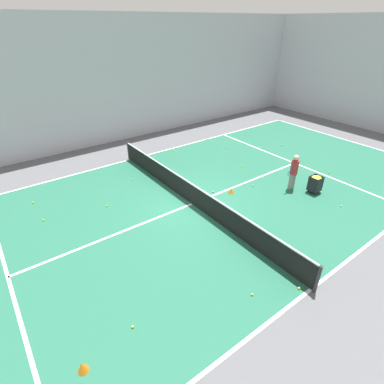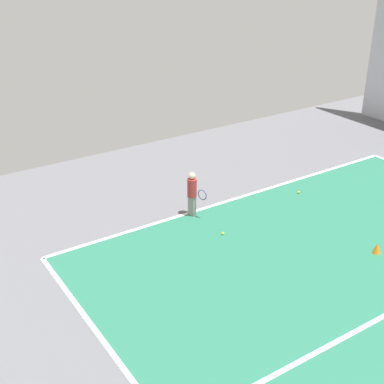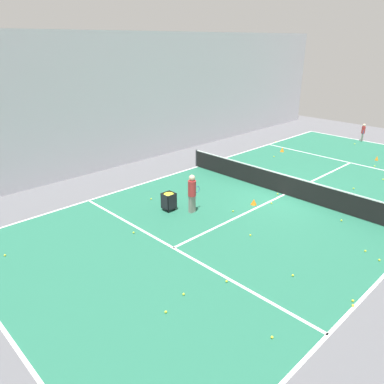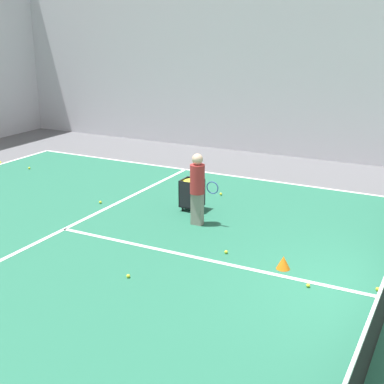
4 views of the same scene
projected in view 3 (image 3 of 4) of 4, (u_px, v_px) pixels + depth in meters
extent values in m
plane|color=#5B5B60|center=(284.00, 195.00, 17.18)|extent=(35.13, 35.13, 0.00)
cube|color=#23664C|center=(284.00, 194.00, 17.18)|extent=(11.30, 24.80, 0.00)
cube|color=white|center=(3.00, 330.00, 9.19)|extent=(11.30, 0.10, 0.00)
cube|color=white|center=(198.00, 167.00, 20.93)|extent=(0.10, 24.80, 0.00)
cube|color=white|center=(350.00, 163.00, 21.57)|extent=(11.30, 0.10, 0.00)
cube|color=white|center=(173.00, 248.00, 12.79)|extent=(11.30, 0.10, 0.00)
cube|color=white|center=(284.00, 194.00, 17.18)|extent=(0.10, 13.64, 0.00)
cube|color=silver|center=(159.00, 97.00, 21.75)|extent=(0.15, 31.43, 7.03)
cylinder|color=#2D2D33|center=(196.00, 158.00, 20.82)|extent=(0.10, 0.10, 0.96)
cube|color=black|center=(285.00, 185.00, 17.01)|extent=(11.40, 0.03, 0.89)
cube|color=white|center=(286.00, 175.00, 16.83)|extent=(11.40, 0.04, 0.05)
cube|color=gray|center=(362.00, 137.00, 26.10)|extent=(0.16, 0.22, 0.55)
cylinder|color=#B22D2D|center=(363.00, 130.00, 25.91)|extent=(0.30, 0.30, 0.49)
sphere|color=beige|center=(364.00, 125.00, 25.78)|extent=(0.18, 0.18, 0.18)
torus|color=#2D478C|center=(363.00, 133.00, 25.69)|extent=(0.10, 0.28, 0.28)
cube|color=gray|center=(192.00, 204.00, 15.30)|extent=(0.16, 0.26, 0.73)
cylinder|color=#B22D2D|center=(192.00, 188.00, 15.04)|extent=(0.33, 0.33, 0.65)
sphere|color=beige|center=(192.00, 178.00, 14.87)|extent=(0.24, 0.24, 0.24)
torus|color=#2D478C|center=(197.00, 189.00, 15.36)|extent=(0.03, 0.28, 0.28)
cube|color=black|center=(169.00, 208.00, 15.58)|extent=(0.46, 0.49, 0.02)
cube|color=black|center=(173.00, 199.00, 15.61)|extent=(0.46, 0.02, 0.65)
cube|color=black|center=(164.00, 202.00, 15.31)|extent=(0.46, 0.02, 0.65)
cube|color=black|center=(172.00, 202.00, 15.31)|extent=(0.02, 0.49, 0.65)
cube|color=black|center=(165.00, 199.00, 15.60)|extent=(0.02, 0.49, 0.65)
ellipsoid|color=yellow|center=(169.00, 195.00, 15.36)|extent=(0.42, 0.45, 0.16)
cylinder|color=black|center=(175.00, 209.00, 15.61)|extent=(0.05, 0.05, 0.11)
cylinder|color=black|center=(170.00, 206.00, 15.82)|extent=(0.05, 0.05, 0.11)
cylinder|color=black|center=(168.00, 211.00, 15.39)|extent=(0.05, 0.05, 0.11)
cylinder|color=black|center=(163.00, 209.00, 15.60)|extent=(0.05, 0.05, 0.11)
cone|color=orange|center=(254.00, 202.00, 16.09)|extent=(0.26, 0.26, 0.25)
cone|color=orange|center=(377.00, 158.00, 21.98)|extent=(0.19, 0.19, 0.27)
cone|color=orange|center=(282.00, 150.00, 23.65)|extent=(0.25, 0.25, 0.27)
sphere|color=yellow|center=(204.00, 166.00, 20.95)|extent=(0.07, 0.07, 0.07)
sphere|color=yellow|center=(353.00, 305.00, 9.98)|extent=(0.07, 0.07, 0.07)
sphere|color=yellow|center=(134.00, 233.00, 13.73)|extent=(0.07, 0.07, 0.07)
sphere|color=yellow|center=(250.00, 235.00, 13.55)|extent=(0.07, 0.07, 0.07)
sphere|color=yellow|center=(271.00, 203.00, 16.19)|extent=(0.07, 0.07, 0.07)
sphere|color=yellow|center=(278.00, 194.00, 17.15)|extent=(0.07, 0.07, 0.07)
sphere|color=yellow|center=(293.00, 275.00, 11.25)|extent=(0.07, 0.07, 0.07)
sphere|color=yellow|center=(166.00, 312.00, 9.74)|extent=(0.07, 0.07, 0.07)
sphere|color=yellow|center=(233.00, 211.00, 15.44)|extent=(0.07, 0.07, 0.07)
sphere|color=yellow|center=(370.00, 210.00, 15.56)|extent=(0.07, 0.07, 0.07)
sphere|color=yellow|center=(354.00, 188.00, 17.78)|extent=(0.07, 0.07, 0.07)
sphere|color=yellow|center=(5.00, 255.00, 12.29)|extent=(0.07, 0.07, 0.07)
sphere|color=yellow|center=(272.00, 337.00, 8.92)|extent=(0.07, 0.07, 0.07)
sphere|color=yellow|center=(365.00, 251.00, 12.54)|extent=(0.07, 0.07, 0.07)
sphere|color=yellow|center=(375.00, 166.00, 20.90)|extent=(0.07, 0.07, 0.07)
sphere|color=yellow|center=(184.00, 294.00, 10.42)|extent=(0.07, 0.07, 0.07)
sphere|color=yellow|center=(227.00, 281.00, 10.97)|extent=(0.07, 0.07, 0.07)
sphere|color=yellow|center=(274.00, 156.00, 22.62)|extent=(0.07, 0.07, 0.07)
sphere|color=yellow|center=(151.00, 199.00, 16.62)|extent=(0.07, 0.07, 0.07)
sphere|color=yellow|center=(355.00, 144.00, 25.33)|extent=(0.07, 0.07, 0.07)
sphere|color=yellow|center=(341.00, 220.00, 14.65)|extent=(0.07, 0.07, 0.07)
sphere|color=yellow|center=(353.00, 301.00, 10.16)|extent=(0.07, 0.07, 0.07)
sphere|color=yellow|center=(383.00, 179.00, 18.94)|extent=(0.07, 0.07, 0.07)
sphere|color=yellow|center=(276.00, 142.00, 25.89)|extent=(0.07, 0.07, 0.07)
sphere|color=yellow|center=(379.00, 260.00, 12.03)|extent=(0.07, 0.07, 0.07)
sphere|color=yellow|center=(227.00, 164.00, 21.32)|extent=(0.07, 0.07, 0.07)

